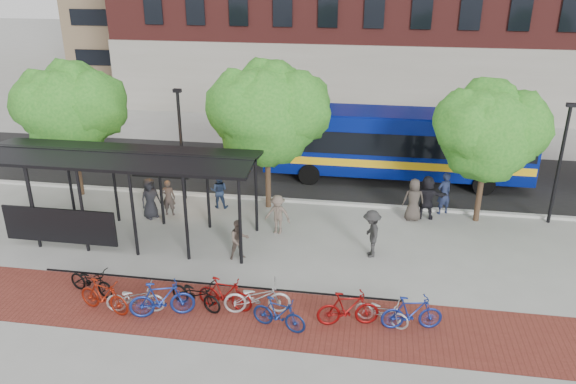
# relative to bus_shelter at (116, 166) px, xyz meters

# --- Properties ---
(ground) EXTENTS (160.00, 160.00, 0.00)m
(ground) POSITION_rel_bus_shelter_xyz_m (8.13, 0.48, -3.00)
(ground) COLOR #9E9E99
(ground) RESTS_ON ground
(asphalt_street) EXTENTS (160.00, 8.00, 0.01)m
(asphalt_street) POSITION_rel_bus_shelter_xyz_m (8.13, 8.48, -2.99)
(asphalt_street) COLOR black
(asphalt_street) RESTS_ON ground
(curb) EXTENTS (160.00, 0.25, 0.12)m
(curb) POSITION_rel_bus_shelter_xyz_m (8.13, 4.48, -2.94)
(curb) COLOR #B7B7B2
(curb) RESTS_ON ground
(brick_strip) EXTENTS (24.00, 3.00, 0.01)m
(brick_strip) POSITION_rel_bus_shelter_xyz_m (6.13, -4.52, -3.00)
(brick_strip) COLOR maroon
(brick_strip) RESTS_ON ground
(bike_rack_rail) EXTENTS (12.00, 0.05, 0.95)m
(bike_rack_rail) POSITION_rel_bus_shelter_xyz_m (4.83, -3.62, -3.00)
(bike_rack_rail) COLOR black
(bike_rack_rail) RESTS_ON ground
(bus_shelter) EXTENTS (10.60, 3.07, 3.60)m
(bus_shelter) POSITION_rel_bus_shelter_xyz_m (0.00, 0.00, 0.00)
(bus_shelter) COLOR black
(bus_shelter) RESTS_ON ground
(tree_a) EXTENTS (4.90, 4.00, 6.18)m
(tree_a) POSITION_rel_bus_shelter_xyz_m (-3.77, 3.83, 1.24)
(tree_a) COLOR #382619
(tree_a) RESTS_ON ground
(tree_b) EXTENTS (5.15, 4.20, 6.47)m
(tree_b) POSITION_rel_bus_shelter_xyz_m (5.23, 3.83, 1.46)
(tree_b) COLOR #382619
(tree_b) RESTS_ON ground
(tree_c) EXTENTS (4.66, 3.80, 5.92)m
(tree_c) POSITION_rel_bus_shelter_xyz_m (14.22, 3.83, 1.06)
(tree_c) COLOR #382619
(tree_c) RESTS_ON ground
(lamp_post_left) EXTENTS (0.35, 0.20, 5.12)m
(lamp_post_left) POSITION_rel_bus_shelter_xyz_m (1.13, 4.08, -0.25)
(lamp_post_left) COLOR black
(lamp_post_left) RESTS_ON ground
(lamp_post_right) EXTENTS (0.35, 0.20, 5.12)m
(lamp_post_right) POSITION_rel_bus_shelter_xyz_m (17.13, 4.08, -0.25)
(lamp_post_right) COLOR black
(lamp_post_right) RESTS_ON ground
(bus) EXTENTS (12.89, 3.10, 3.48)m
(bus) POSITION_rel_bus_shelter_xyz_m (10.73, 8.14, -1.00)
(bus) COLOR navy
(bus) RESTS_ON ground
(bike_0) EXTENTS (1.92, 1.13, 0.95)m
(bike_0) POSITION_rel_bus_shelter_xyz_m (0.72, -4.11, -2.52)
(bike_0) COLOR black
(bike_0) RESTS_ON ground
(bike_1) EXTENTS (1.94, 0.98, 1.12)m
(bike_1) POSITION_rel_bus_shelter_xyz_m (1.60, -5.01, -2.44)
(bike_1) COLOR maroon
(bike_1) RESTS_ON ground
(bike_2) EXTENTS (1.93, 0.93, 0.97)m
(bike_2) POSITION_rel_bus_shelter_xyz_m (2.57, -4.86, -2.51)
(bike_2) COLOR #A6A6A8
(bike_2) RESTS_ON ground
(bike_3) EXTENTS (2.10, 1.18, 1.21)m
(bike_3) POSITION_rel_bus_shelter_xyz_m (3.50, -4.95, -2.39)
(bike_3) COLOR navy
(bike_3) RESTS_ON ground
(bike_4) EXTENTS (2.01, 1.26, 1.00)m
(bike_4) POSITION_rel_bus_shelter_xyz_m (4.38, -4.35, -2.50)
(bike_4) COLOR black
(bike_4) RESTS_ON ground
(bike_5) EXTENTS (1.88, 0.78, 1.10)m
(bike_5) POSITION_rel_bus_shelter_xyz_m (5.31, -4.27, -2.45)
(bike_5) COLOR maroon
(bike_5) RESTS_ON ground
(bike_6) EXTENTS (2.20, 1.10, 1.10)m
(bike_6) POSITION_rel_bus_shelter_xyz_m (6.36, -4.29, -2.45)
(bike_6) COLOR #B5B4B7
(bike_6) RESTS_ON ground
(bike_7) EXTENTS (1.81, 0.94, 1.04)m
(bike_7) POSITION_rel_bus_shelter_xyz_m (7.17, -5.02, -2.48)
(bike_7) COLOR navy
(bike_7) RESTS_ON ground
(bike_9) EXTENTS (1.97, 0.94, 1.14)m
(bike_9) POSITION_rel_bus_shelter_xyz_m (9.20, -4.49, -2.43)
(bike_9) COLOR maroon
(bike_9) RESTS_ON ground
(bike_10) EXTENTS (1.78, 1.09, 0.88)m
(bike_10) POSITION_rel_bus_shelter_xyz_m (10.21, -4.28, -2.56)
(bike_10) COLOR #B3B2B5
(bike_10) RESTS_ON ground
(bike_11) EXTENTS (1.92, 0.86, 1.11)m
(bike_11) POSITION_rel_bus_shelter_xyz_m (11.09, -4.38, -2.44)
(bike_11) COLOR navy
(bike_11) RESTS_ON ground
(pedestrian_0) EXTENTS (0.98, 1.04, 1.79)m
(pedestrian_0) POSITION_rel_bus_shelter_xyz_m (0.39, 1.87, -2.10)
(pedestrian_0) COLOR black
(pedestrian_0) RESTS_ON ground
(pedestrian_1) EXTENTS (0.62, 0.44, 1.61)m
(pedestrian_1) POSITION_rel_bus_shelter_xyz_m (1.06, 2.24, -2.19)
(pedestrian_1) COLOR #3D3531
(pedestrian_1) RESTS_ON ground
(pedestrian_2) EXTENTS (0.82, 0.66, 1.60)m
(pedestrian_2) POSITION_rel_bus_shelter_xyz_m (2.98, 3.36, -2.20)
(pedestrian_2) COLOR #212F4D
(pedestrian_2) RESTS_ON ground
(pedestrian_3) EXTENTS (1.14, 0.76, 1.65)m
(pedestrian_3) POSITION_rel_bus_shelter_xyz_m (6.01, 1.26, -2.17)
(pedestrian_3) COLOR brown
(pedestrian_3) RESTS_ON ground
(pedestrian_5) EXTENTS (1.82, 0.69, 1.92)m
(pedestrian_5) POSITION_rel_bus_shelter_xyz_m (12.00, 3.66, -2.04)
(pedestrian_5) COLOR black
(pedestrian_5) RESTS_ON ground
(pedestrian_6) EXTENTS (0.95, 0.66, 1.85)m
(pedestrian_6) POSITION_rel_bus_shelter_xyz_m (11.45, 3.40, -2.08)
(pedestrian_6) COLOR #3E3732
(pedestrian_6) RESTS_ON ground
(pedestrian_7) EXTENTS (0.82, 0.74, 1.89)m
(pedestrian_7) POSITION_rel_bus_shelter_xyz_m (12.77, 4.28, -2.06)
(pedestrian_7) COLOR #1D2544
(pedestrian_7) RESTS_ON ground
(pedestrian_8) EXTENTS (0.94, 0.88, 1.54)m
(pedestrian_8) POSITION_rel_bus_shelter_xyz_m (4.99, -1.02, -2.23)
(pedestrian_8) COLOR brown
(pedestrian_8) RESTS_ON ground
(pedestrian_9) EXTENTS (0.88, 1.29, 1.84)m
(pedestrian_9) POSITION_rel_bus_shelter_xyz_m (9.77, -0.04, -2.08)
(pedestrian_9) COLOR #292929
(pedestrian_9) RESTS_ON ground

